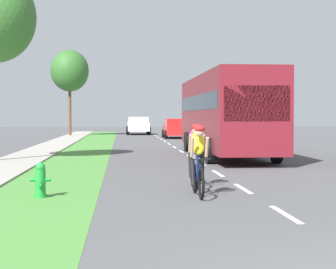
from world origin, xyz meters
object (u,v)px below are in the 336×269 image
bus_maroon (225,111)px  pickup_white (138,126)px  sedan_red (176,128)px  fire_hydrant_green (40,180)px  cyclist_trailing (195,154)px  street_tree_far (70,71)px  cyclist_lead (198,160)px

bus_maroon → pickup_white: (-2.96, 27.78, -1.15)m
sedan_red → pickup_white: 8.89m
fire_hydrant_green → cyclist_trailing: bearing=23.6°
street_tree_far → fire_hydrant_green: bearing=-85.7°
bus_maroon → sedan_red: size_ratio=2.70×
pickup_white → street_tree_far: size_ratio=0.68×
cyclist_lead → bus_maroon: (2.82, 11.84, 1.17)m
cyclist_lead → sedan_red: size_ratio=0.40×
bus_maroon → cyclist_trailing: bearing=-104.7°
cyclist_lead → street_tree_far: size_ratio=0.23×
cyclist_lead → bus_maroon: bus_maroon is taller
bus_maroon → pickup_white: 27.96m
cyclist_trailing → street_tree_far: (-6.34, 34.93, 4.83)m
fire_hydrant_green → sedan_red: sedan_red is taller
fire_hydrant_green → sedan_red: (6.00, 31.00, 0.40)m
sedan_red → pickup_white: bearing=107.7°
cyclist_trailing → pickup_white: 37.90m
cyclist_lead → sedan_red: bearing=85.3°
fire_hydrant_green → street_tree_far: street_tree_far is taller
fire_hydrant_green → cyclist_trailing: cyclist_trailing is taller
bus_maroon → street_tree_far: (-8.99, 24.81, 3.66)m
cyclist_trailing → bus_maroon: (2.65, 10.13, 1.17)m
cyclist_trailing → fire_hydrant_green: bearing=-156.4°
cyclist_trailing → pickup_white: pickup_white is taller
bus_maroon → cyclist_lead: bearing=-103.4°
pickup_white → street_tree_far: 8.27m
fire_hydrant_green → pickup_white: pickup_white is taller
cyclist_lead → bus_maroon: size_ratio=0.15×
cyclist_lead → street_tree_far: street_tree_far is taller
bus_maroon → fire_hydrant_green: bearing=-118.1°
bus_maroon → sedan_red: bearing=90.8°
cyclist_trailing → sedan_red: cyclist_trailing is taller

